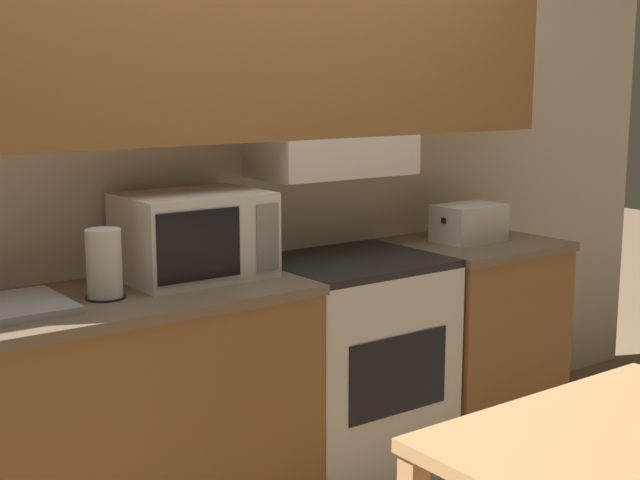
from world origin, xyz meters
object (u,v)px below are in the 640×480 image
at_px(stove_range, 351,368).
at_px(microwave, 194,235).
at_px(toaster, 469,223).
at_px(paper_towel_roll, 104,264).

xyz_separation_m(stove_range, microwave, (-0.67, 0.07, 0.61)).
bearing_deg(toaster, paper_towel_roll, -179.02).
relative_size(toaster, paper_towel_roll, 1.34).
bearing_deg(paper_towel_roll, toaster, 0.98).
relative_size(microwave, paper_towel_roll, 2.20).
bearing_deg(toaster, stove_range, 179.51).
xyz_separation_m(microwave, paper_towel_roll, (-0.39, -0.10, -0.04)).
xyz_separation_m(stove_range, paper_towel_roll, (-1.05, -0.03, 0.57)).
relative_size(stove_range, paper_towel_roll, 3.98).
bearing_deg(microwave, stove_range, -5.83).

